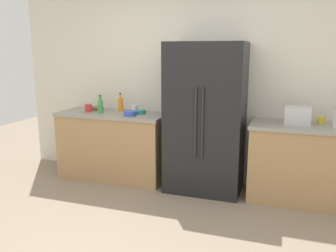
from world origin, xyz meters
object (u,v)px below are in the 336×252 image
cup_a (88,108)px  cup_c (135,108)px  cup_b (321,120)px  refrigerator (206,118)px  bowl_b (97,108)px  bottle_b (101,106)px  bowl_c (140,112)px  bottle_a (121,104)px  bowl_a (130,113)px  toaster (298,116)px

cup_a → cup_c: size_ratio=1.13×
cup_b → refrigerator: bearing=-174.3°
cup_a → bowl_b: cup_a is taller
bottle_b → bowl_c: bottle_b is taller
bottle_a → bowl_a: (0.26, -0.24, -0.07)m
bottle_b → cup_a: bottle_b is taller
refrigerator → bottle_a: bearing=173.2°
toaster → cup_b: size_ratio=3.31×
cup_a → cup_b: 2.94m
bottle_a → bowl_a: bottle_a is taller
bowl_b → toaster: bearing=-3.5°
bottle_b → cup_a: size_ratio=2.29×
toaster → cup_c: (-2.08, 0.20, -0.06)m
toaster → cup_a: size_ratio=2.64×
refrigerator → bowl_b: (-1.59, 0.15, 0.02)m
bottle_b → bowl_a: size_ratio=1.49×
cup_b → bowl_c: 2.22m
toaster → bowl_c: bearing=177.1°
bowl_c → cup_b: bearing=1.1°
bowl_a → bowl_b: (-0.62, 0.25, -0.00)m
bottle_a → cup_a: size_ratio=2.42×
bottle_a → cup_c: (0.19, 0.05, -0.05)m
toaster → bottle_b: (-2.47, -0.04, -0.01)m
bowl_a → bottle_b: bearing=173.8°
toaster → bowl_b: bearing=176.5°
bottle_b → cup_b: size_ratio=2.87×
bottle_b → cup_c: 0.46m
bowl_b → cup_b: bearing=-0.4°
bottle_a → bowl_b: size_ratio=1.45×
bottle_b → cup_a: bearing=173.7°
cup_a → bowl_b: size_ratio=0.60×
cup_a → bowl_c: 0.73m
bottle_a → cup_c: bottle_a is taller
bowl_b → bowl_c: size_ratio=1.14×
refrigerator → toaster: 1.06m
refrigerator → bowl_b: size_ratio=10.30×
refrigerator → bottle_a: refrigerator is taller
bowl_a → bowl_b: 0.67m
bottle_a → cup_a: 0.44m
refrigerator → cup_c: size_ratio=19.59×
bottle_a → bowl_c: (0.31, -0.06, -0.08)m
refrigerator → toaster: (1.05, -0.01, 0.10)m
cup_a → bowl_b: (0.04, 0.18, -0.03)m
refrigerator → toaster: bearing=-0.5°
bottle_a → cup_c: size_ratio=2.75×
toaster → bottle_a: 2.28m
cup_c → bowl_c: cup_c is taller
bottle_b → bowl_b: (-0.17, 0.20, -0.07)m
toaster → bowl_a: toaster is taller
bowl_a → bowl_c: 0.19m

